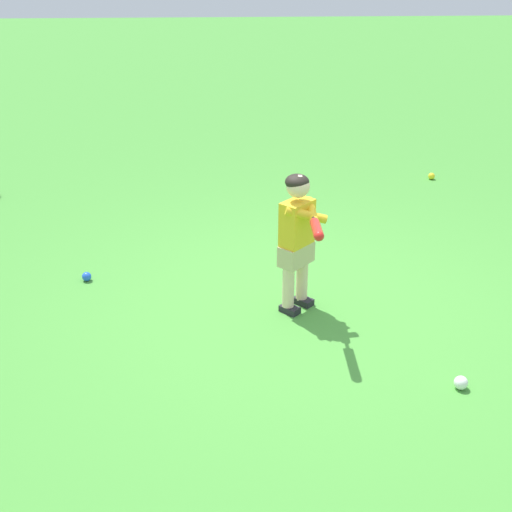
# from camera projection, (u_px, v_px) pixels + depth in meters

# --- Properties ---
(ground_plane) EXTENTS (40.00, 40.00, 0.00)m
(ground_plane) POSITION_uv_depth(u_px,v_px,m) (302.00, 308.00, 5.15)
(ground_plane) COLOR #479338
(child_batter) EXTENTS (0.78, 0.35, 1.08)m
(child_batter) POSITION_uv_depth(u_px,v_px,m) (298.00, 232.00, 4.86)
(child_batter) COLOR #232328
(child_batter) RESTS_ON ground
(play_ball_near_batter) EXTENTS (0.08, 0.08, 0.08)m
(play_ball_near_batter) POSITION_uv_depth(u_px,v_px,m) (431.00, 176.00, 7.84)
(play_ball_near_batter) COLOR yellow
(play_ball_near_batter) RESTS_ON ground
(play_ball_behind_batter) EXTENTS (0.08, 0.08, 0.08)m
(play_ball_behind_batter) POSITION_uv_depth(u_px,v_px,m) (87.00, 277.00, 5.54)
(play_ball_behind_batter) COLOR blue
(play_ball_behind_batter) RESTS_ON ground
(play_ball_center_lawn) EXTENTS (0.09, 0.09, 0.09)m
(play_ball_center_lawn) POSITION_uv_depth(u_px,v_px,m) (461.00, 383.00, 4.22)
(play_ball_center_lawn) COLOR white
(play_ball_center_lawn) RESTS_ON ground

